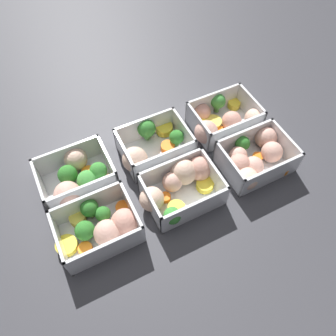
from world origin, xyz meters
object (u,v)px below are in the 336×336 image
object	(u,v)px
container_near_center	(150,146)
container_far_right	(103,226)
container_far_left	(254,158)
container_near_left	(222,120)
container_near_right	(77,178)
container_far_center	(180,185)

from	to	relation	value
container_near_center	container_far_right	size ratio (longest dim) A/B	0.93
container_far_left	container_far_right	bearing A→B (deg)	0.55
container_near_center	container_far_right	xyz separation A→B (m)	(0.15, 0.12, -0.00)
container_near_left	container_near_right	distance (m)	0.32
container_near_left	container_far_center	world-z (taller)	same
container_near_center	container_far_left	world-z (taller)	same
container_near_center	container_far_center	world-z (taller)	same
container_near_left	container_far_left	xyz separation A→B (m)	(-0.00, 0.11, 0.00)
container_far_left	container_far_center	xyz separation A→B (m)	(0.16, -0.01, 0.00)
container_near_left	container_far_left	bearing A→B (deg)	91.26
container_far_center	container_near_left	bearing A→B (deg)	-146.39
container_near_right	container_far_center	world-z (taller)	same
container_near_left	container_near_right	bearing A→B (deg)	0.44
container_near_left	container_near_center	size ratio (longest dim) A/B	1.15
container_far_right	container_near_center	bearing A→B (deg)	-140.59
container_near_left	container_far_left	distance (m)	0.11
container_near_right	container_far_right	xyz separation A→B (m)	(-0.01, 0.12, -0.00)
container_far_right	container_near_right	bearing A→B (deg)	-85.87
container_far_left	container_far_center	world-z (taller)	same
container_near_left	container_far_center	xyz separation A→B (m)	(0.16, 0.10, 0.00)
container_near_center	container_far_center	size ratio (longest dim) A/B	0.90
container_near_left	container_far_center	size ratio (longest dim) A/B	1.03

